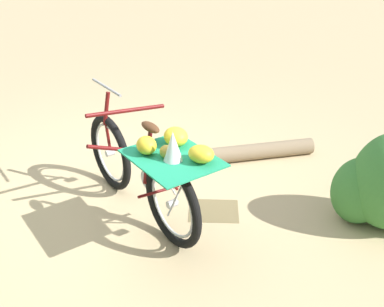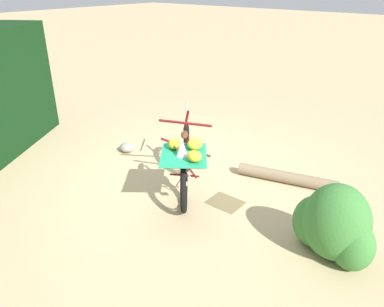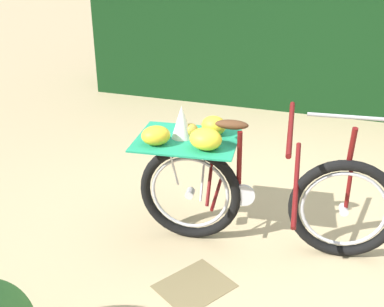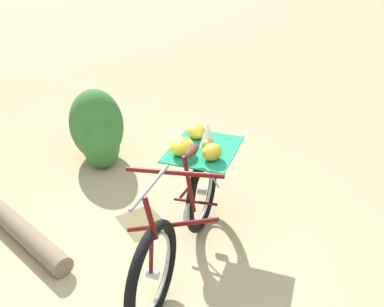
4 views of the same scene
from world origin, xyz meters
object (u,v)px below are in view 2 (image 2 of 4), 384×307
Objects in this scene: fallen_log at (287,177)px; shrub_cluster at (334,226)px; bicycle at (186,161)px; path_stone at (127,147)px.

fallen_log is 1.56m from shrub_cluster.
fallen_log is at bearing 132.73° from shrub_cluster.
bicycle reaches higher than path_stone.
fallen_log is 1.58× the size of shrub_cluster.
bicycle reaches higher than fallen_log.
fallen_log is 2.68m from path_stone.
fallen_log is at bearing 16.09° from path_stone.
shrub_cluster is 3.47× the size of path_stone.
bicycle is 1.70m from path_stone.
bicycle is at bearing -12.92° from path_stone.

